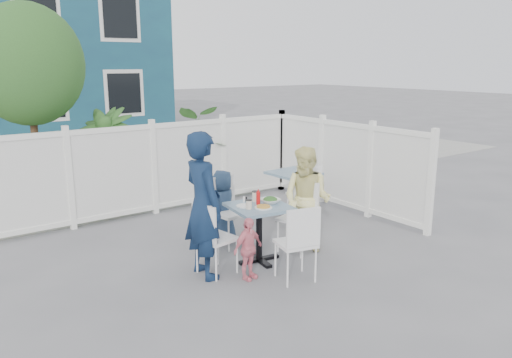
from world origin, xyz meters
TOP-DOWN VIEW (x-y plane):
  - ground at (0.00, 0.00)m, footprint 80.00×80.00m
  - near_sidewalk at (0.00, 3.80)m, footprint 24.00×2.60m
  - street at (0.00, 7.50)m, footprint 24.00×5.00m
  - far_sidewalk at (0.00, 10.60)m, footprint 24.00×1.60m
  - fence_back at (0.10, 2.40)m, footprint 5.86×0.08m
  - fence_right at (3.00, 0.60)m, footprint 0.08×3.66m
  - tree at (-1.60, 3.30)m, footprint 1.80×1.62m
  - potted_shrub_a at (-0.51, 3.10)m, footprint 1.45×1.45m
  - potted_shrub_b at (1.55, 3.00)m, footprint 2.05×2.02m
  - main_table at (0.26, -0.47)m, footprint 0.85×0.85m
  - spare_table at (1.98, 0.83)m, footprint 0.77×0.77m
  - chair_left at (-0.48, -0.47)m, footprint 0.48×0.49m
  - chair_right at (0.99, -0.48)m, footprint 0.54×0.56m
  - chair_back at (0.30, 0.35)m, footprint 0.50×0.48m
  - chair_near at (0.25, -1.28)m, footprint 0.53×0.52m
  - chair_spare at (1.83, 0.34)m, footprint 0.55×0.54m
  - man at (-0.56, -0.42)m, footprint 0.47×0.69m
  - woman at (1.06, -0.54)m, footprint 0.80×0.89m
  - boy at (0.28, 0.46)m, footprint 0.63×0.52m
  - toddler at (-0.19, -0.84)m, footprint 0.49×0.27m
  - plate_main at (0.23, -0.60)m, footprint 0.23×0.23m
  - plate_side at (0.08, -0.39)m, footprint 0.21×0.21m
  - salad_bowl at (0.44, -0.48)m, footprint 0.26×0.26m
  - coffee_cup_a at (0.06, -0.52)m, footprint 0.08×0.08m
  - coffee_cup_b at (0.34, -0.28)m, footprint 0.09×0.09m
  - ketchup_bottle at (0.27, -0.44)m, footprint 0.05×0.05m
  - salt_shaker at (0.19, -0.22)m, footprint 0.03×0.03m
  - pepper_shaker at (0.23, -0.21)m, footprint 0.03×0.03m

SIDE VIEW (x-z plane):
  - ground at x=0.00m, z-range 0.00..0.00m
  - street at x=0.00m, z-range 0.00..0.01m
  - near_sidewalk at x=0.00m, z-range 0.00..0.01m
  - far_sidewalk at x=0.00m, z-range 0.00..0.01m
  - toddler at x=-0.19m, z-range 0.00..0.79m
  - boy at x=0.28m, z-range 0.00..1.10m
  - chair_left at x=-0.48m, z-range 0.08..1.04m
  - chair_near at x=0.25m, z-range 0.08..1.05m
  - chair_spare at x=1.83m, z-range 0.08..1.08m
  - chair_right at x=0.99m, z-range 0.08..1.08m
  - chair_back at x=0.30m, z-range 0.08..1.09m
  - spare_table at x=1.98m, z-range 0.22..1.00m
  - main_table at x=0.26m, z-range 0.22..1.00m
  - woman at x=1.06m, z-range 0.00..1.50m
  - fence_right at x=3.00m, z-range -0.02..1.58m
  - fence_back at x=0.10m, z-range -0.02..1.58m
  - plate_side at x=0.08m, z-range 0.79..0.80m
  - plate_main at x=0.23m, z-range 0.79..0.80m
  - salad_bowl at x=0.44m, z-range 0.79..0.85m
  - pepper_shaker at x=0.23m, z-range 0.79..0.85m
  - salt_shaker at x=0.19m, z-range 0.79..0.86m
  - coffee_cup_a at x=0.06m, z-range 0.79..0.90m
  - coffee_cup_b at x=0.34m, z-range 0.79..0.92m
  - potted_shrub_b at x=1.55m, z-range 0.00..1.72m
  - ketchup_bottle at x=0.27m, z-range 0.79..0.96m
  - man at x=-0.56m, z-range 0.00..1.84m
  - potted_shrub_a at x=-0.51m, z-range 0.00..1.86m
  - tree at x=-1.60m, z-range 0.80..4.39m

